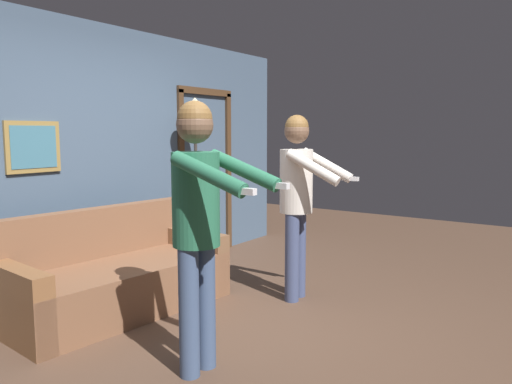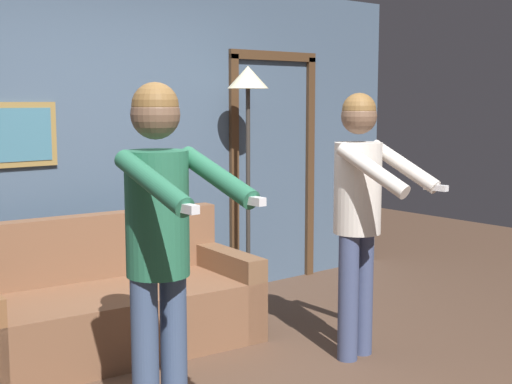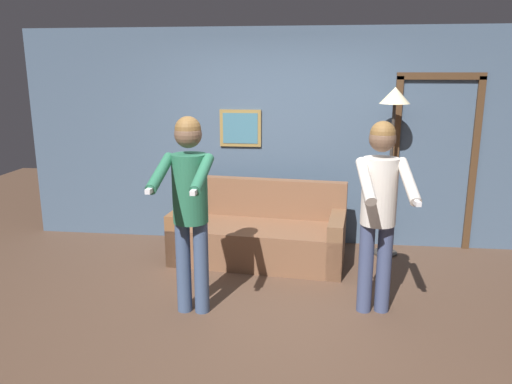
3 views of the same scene
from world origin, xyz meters
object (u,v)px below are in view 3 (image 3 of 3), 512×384
torchiere_lamp (394,116)px  person_standing_right (379,200)px  person_standing_left (189,197)px  couch (259,236)px

torchiere_lamp → person_standing_right: 1.62m
person_standing_left → person_standing_right: size_ratio=1.02×
person_standing_left → torchiere_lamp: bearing=41.7°
person_standing_left → person_standing_right: (1.60, 0.20, -0.03)m
couch → person_standing_right: 1.80m
person_standing_left → person_standing_right: bearing=7.1°
couch → person_standing_left: bearing=-108.2°
couch → torchiere_lamp: torchiere_lamp is taller
couch → torchiere_lamp: (1.45, 0.34, 1.33)m
torchiere_lamp → person_standing_left: size_ratio=1.11×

